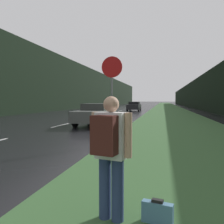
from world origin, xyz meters
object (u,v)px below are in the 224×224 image
Objects in this scene: hitchhiker_with_backpack at (110,150)px; car_passing_near at (96,114)px; stop_sign at (112,90)px; car_passing_far at (134,106)px; suitcase at (157,213)px.

hitchhiker_with_backpack is 0.35× the size of car_passing_near.
stop_sign is at bearing 114.89° from hitchhiker_with_backpack.
car_passing_near reaches higher than car_passing_far.
car_passing_near is 20.65m from car_passing_far.
car_passing_far is (-4.19, 32.34, 0.56)m from suitcase.
stop_sign is 0.66× the size of car_passing_far.
car_passing_near is at bearing 122.65° from suitcase.
suitcase is (0.61, 0.06, -0.80)m from hitchhiker_with_backpack.
hitchhiker_with_backpack reaches higher than car_passing_far.
suitcase is 0.09× the size of car_passing_near.
car_passing_far is at bearing -90.00° from car_passing_near.
hitchhiker_with_backpack is (1.11, -5.23, -1.01)m from stop_sign.
car_passing_near reaches higher than suitcase.
car_passing_near is (-2.48, 6.52, -1.23)m from stop_sign.
hitchhiker_with_backpack reaches higher than car_passing_near.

